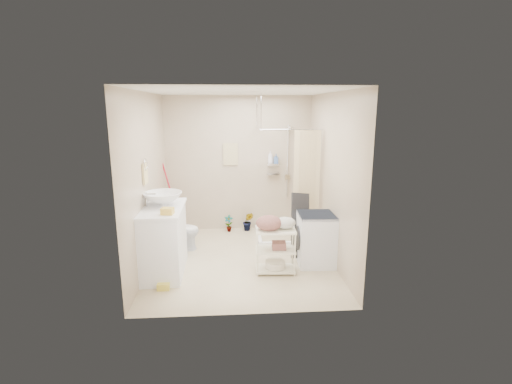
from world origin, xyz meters
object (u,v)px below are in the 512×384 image
vanity (162,240)px  washing_machine (316,239)px  toilet (180,230)px  laundry_rack (276,247)px

vanity → washing_machine: 2.31m
toilet → laundry_rack: (1.52, -1.03, 0.06)m
toilet → vanity: bearing=177.6°
vanity → toilet: (0.12, 0.91, -0.16)m
vanity → washing_machine: (2.30, 0.14, -0.09)m
toilet → washing_machine: (2.18, -0.77, 0.07)m
vanity → laundry_rack: size_ratio=1.42×
vanity → toilet: size_ratio=1.69×
vanity → toilet: 0.93m
laundry_rack → washing_machine: bearing=24.8°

